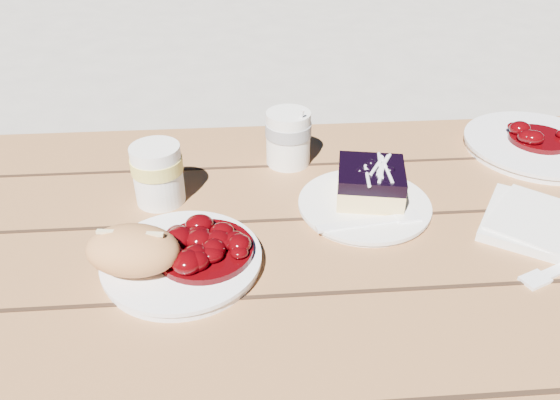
{
  "coord_description": "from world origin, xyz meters",
  "views": [
    {
      "loc": [
        -0.36,
        -0.57,
        1.22
      ],
      "look_at": [
        -0.31,
        0.04,
        0.81
      ],
      "focal_mm": 35.0,
      "sensor_mm": 36.0,
      "label": 1
    }
  ],
  "objects": [
    {
      "name": "fork_dessert",
      "position": [
        -0.2,
        0.05,
        0.76
      ],
      "size": [
        0.16,
        0.05,
        0.0
      ],
      "primitive_type": null,
      "rotation": [
        0.0,
        0.0,
        -1.43
      ],
      "color": "white",
      "rests_on": "dessert_plate"
    },
    {
      "name": "dessert_plate",
      "position": [
        -0.18,
        0.1,
        0.76
      ],
      "size": [
        0.19,
        0.19,
        0.01
      ],
      "primitive_type": "cylinder",
      "color": "white",
      "rests_on": "picnic_table"
    },
    {
      "name": "main_plate",
      "position": [
        -0.45,
        -0.01,
        0.76
      ],
      "size": [
        0.2,
        0.2,
        0.02
      ],
      "primitive_type": "cylinder",
      "color": "white",
      "rests_on": "picnic_table"
    },
    {
      "name": "bread_roll",
      "position": [
        -0.5,
        -0.03,
        0.8
      ],
      "size": [
        0.13,
        0.1,
        0.06
      ],
      "primitive_type": "ellipsoid",
      "rotation": [
        0.0,
        0.0,
        -0.15
      ],
      "color": "#C2834A",
      "rests_on": "main_plate"
    },
    {
      "name": "blueberry_cake",
      "position": [
        -0.17,
        0.12,
        0.79
      ],
      "size": [
        0.11,
        0.11,
        0.06
      ],
      "rotation": [
        0.0,
        0.0,
        -0.19
      ],
      "color": "#F3D485",
      "rests_on": "dessert_plate"
    },
    {
      "name": "picnic_table",
      "position": [
        0.0,
        -0.0,
        0.59
      ],
      "size": [
        2.0,
        1.55,
        0.75
      ],
      "color": "brown",
      "rests_on": "ground"
    },
    {
      "name": "goulash_stew",
      "position": [
        -0.42,
        -0.01,
        0.79
      ],
      "size": [
        0.13,
        0.13,
        0.04
      ],
      "primitive_type": null,
      "color": "#450205",
      "rests_on": "main_plate"
    },
    {
      "name": "napkin_stack",
      "position": [
        0.06,
        0.03,
        0.76
      ],
      "size": [
        0.21,
        0.21,
        0.01
      ],
      "primitive_type": "cube",
      "rotation": [
        0.0,
        0.0,
        0.99
      ],
      "color": "white",
      "rests_on": "picnic_table"
    },
    {
      "name": "second_plate",
      "position": [
        0.17,
        0.27,
        0.76
      ],
      "size": [
        0.25,
        0.25,
        0.02
      ],
      "primitive_type": "cylinder",
      "color": "white",
      "rests_on": "picnic_table"
    },
    {
      "name": "second_stew",
      "position": [
        0.17,
        0.27,
        0.79
      ],
      "size": [
        0.11,
        0.11,
        0.04
      ],
      "primitive_type": null,
      "color": "#450205",
      "rests_on": "second_plate"
    },
    {
      "name": "coffee_cup",
      "position": [
        -0.28,
        0.25,
        0.8
      ],
      "size": [
        0.07,
        0.07,
        0.09
      ],
      "primitive_type": "cylinder",
      "color": "white",
      "rests_on": "picnic_table"
    },
    {
      "name": "second_cup",
      "position": [
        -0.49,
        0.15,
        0.8
      ],
      "size": [
        0.07,
        0.07,
        0.09
      ],
      "primitive_type": "cylinder",
      "color": "white",
      "rests_on": "picnic_table"
    }
  ]
}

